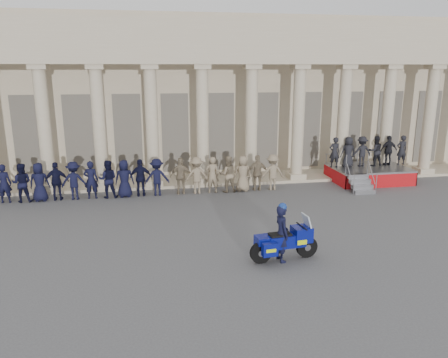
# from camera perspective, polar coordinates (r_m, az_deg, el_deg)

# --- Properties ---
(ground) EXTENTS (90.00, 90.00, 0.00)m
(ground) POSITION_cam_1_polar(r_m,az_deg,el_deg) (15.82, -3.70, -8.51)
(ground) COLOR #4A4A4D
(ground) RESTS_ON ground
(building) EXTENTS (40.00, 12.50, 9.00)m
(building) POSITION_cam_1_polar(r_m,az_deg,el_deg) (29.32, -7.12, 11.13)
(building) COLOR tan
(building) RESTS_ON ground
(officer_rank) EXTENTS (17.06, 0.70, 1.84)m
(officer_rank) POSITION_cam_1_polar(r_m,az_deg,el_deg) (21.69, -14.26, 0.01)
(officer_rank) COLOR black
(officer_rank) RESTS_ON ground
(reviewing_stand) EXTENTS (4.61, 3.93, 2.48)m
(reviewing_stand) POSITION_cam_1_polar(r_m,az_deg,el_deg) (25.27, 18.31, 2.74)
(reviewing_stand) COLOR gray
(reviewing_stand) RESTS_ON ground
(motorcycle) EXTENTS (2.36, 1.02, 1.51)m
(motorcycle) POSITION_cam_1_polar(r_m,az_deg,el_deg) (14.48, 7.97, -8.05)
(motorcycle) COLOR black
(motorcycle) RESTS_ON ground
(rider) EXTENTS (0.53, 0.74, 1.98)m
(rider) POSITION_cam_1_polar(r_m,az_deg,el_deg) (14.31, 7.54, -6.93)
(rider) COLOR black
(rider) RESTS_ON ground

